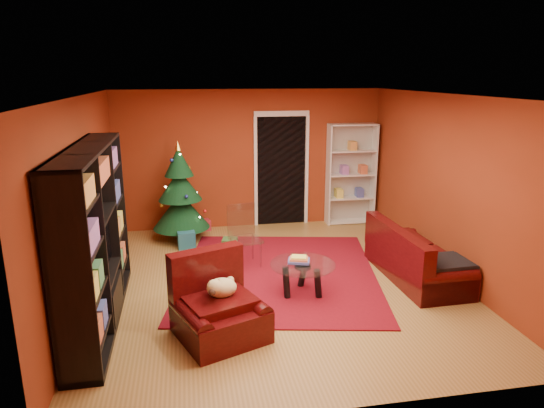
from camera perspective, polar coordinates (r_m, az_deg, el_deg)
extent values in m
cube|color=olive|center=(6.99, 0.59, -9.39)|extent=(5.00, 5.50, 0.05)
cube|color=silver|center=(6.37, 0.65, 12.87)|extent=(5.00, 5.50, 0.05)
cube|color=maroon|center=(9.24, -2.61, 5.29)|extent=(5.00, 0.05, 2.60)
cube|color=maroon|center=(6.58, -21.53, 0.20)|extent=(0.05, 5.50, 2.60)
cube|color=maroon|center=(7.44, 20.11, 1.96)|extent=(0.05, 5.50, 2.60)
cube|color=maroon|center=(7.25, 0.84, -8.15)|extent=(3.39, 3.76, 0.02)
cube|color=#19576F|center=(8.40, -10.06, -4.10)|extent=(0.31, 0.31, 0.29)
cube|color=#2B652B|center=(8.08, -4.98, -4.88)|extent=(0.29, 0.29, 0.24)
cube|color=maroon|center=(9.27, -7.94, -2.45)|extent=(0.24, 0.24, 0.20)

